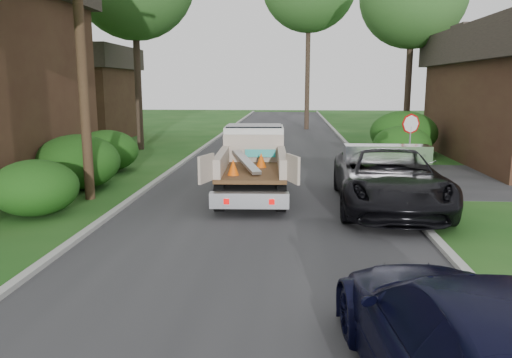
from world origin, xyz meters
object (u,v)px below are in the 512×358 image
object	(u,v)px
house_left_far	(71,92)
black_pickup	(389,178)
stop_sign	(410,133)
navy_suv	(478,351)
flatbed_truck	(253,157)
utility_pole	(80,28)

from	to	relation	value
house_left_far	black_pickup	distance (m)	24.56
stop_sign	black_pickup	size ratio (longest dim) A/B	0.39
house_left_far	navy_suv	xyz separation A→B (m)	(16.25, -26.93, -2.25)
flatbed_truck	house_left_far	bearing A→B (deg)	127.56
utility_pole	house_left_far	bearing A→B (deg)	115.23
utility_pole	stop_sign	bearing A→B (deg)	20.62
utility_pole	navy_suv	size ratio (longest dim) A/B	1.81
utility_pole	black_pickup	bearing A→B (deg)	-3.03
flatbed_truck	black_pickup	xyz separation A→B (m)	(4.07, -2.02, -0.29)
flatbed_truck	navy_suv	bearing A→B (deg)	-76.79
house_left_far	stop_sign	bearing A→B (deg)	-34.81
stop_sign	black_pickup	bearing A→B (deg)	-109.57
stop_sign	navy_suv	xyz separation A→B (m)	(-2.45, -13.93, -0.98)
stop_sign	black_pickup	xyz separation A→B (m)	(-1.60, -4.50, -0.90)
utility_pole	navy_suv	xyz separation A→B (m)	(8.23, -9.91, -4.37)
stop_sign	utility_pole	size ratio (longest dim) A/B	0.25
house_left_far	flatbed_truck	bearing A→B (deg)	-49.92
stop_sign	house_left_far	distance (m)	22.81
navy_suv	house_left_far	bearing A→B (deg)	-63.99
utility_pole	black_pickup	distance (m)	10.06
stop_sign	house_left_far	world-z (taller)	house_left_far
utility_pole	black_pickup	size ratio (longest dim) A/B	1.59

